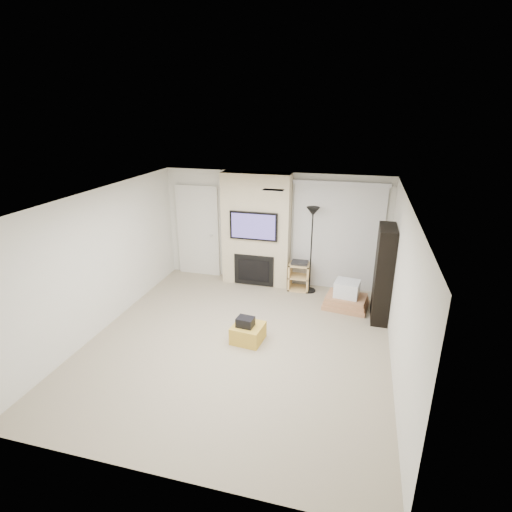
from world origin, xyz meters
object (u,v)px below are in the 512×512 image
(ottoman, at_px, (248,333))
(floor_lamp, at_px, (312,226))
(box_stack, at_px, (346,298))
(av_stand, at_px, (299,275))
(bookshelf, at_px, (383,274))

(ottoman, bearing_deg, floor_lamp, 71.63)
(floor_lamp, xyz_separation_m, box_stack, (0.81, -0.58, -1.26))
(ottoman, distance_m, box_stack, 2.30)
(floor_lamp, xyz_separation_m, av_stand, (-0.24, 0.04, -1.13))
(floor_lamp, distance_m, bookshelf, 1.76)
(floor_lamp, relative_size, box_stack, 2.02)
(floor_lamp, bearing_deg, ottoman, -108.37)
(ottoman, height_order, box_stack, box_stack)
(box_stack, bearing_deg, av_stand, 149.45)
(ottoman, bearing_deg, av_stand, 77.39)
(box_stack, bearing_deg, ottoman, -132.92)
(ottoman, height_order, bookshelf, bookshelf)
(ottoman, bearing_deg, bookshelf, 33.17)
(ottoman, relative_size, floor_lamp, 0.27)
(av_stand, relative_size, bookshelf, 0.37)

